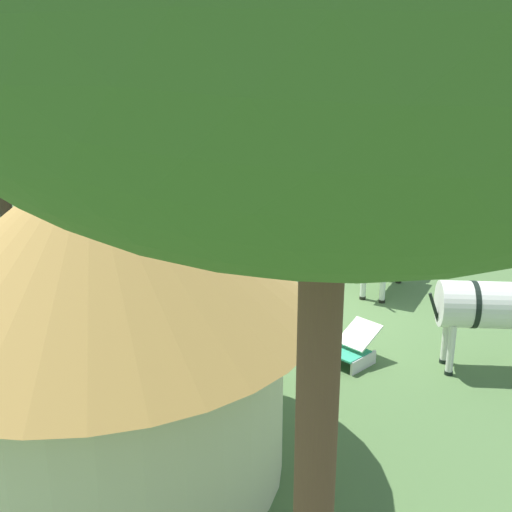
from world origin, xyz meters
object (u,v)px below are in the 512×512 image
Objects in this scene: shade_umbrella at (140,161)px; striped_lounge_chair at (353,348)px; patio_dining_table at (146,260)px; zebra_by_umbrella at (499,306)px; acacia_tree_far_lawn at (331,4)px; patio_chair_east_end at (147,289)px; patio_chair_near_lawn at (142,248)px; zebra_nearest_camera at (385,243)px; zebra_toward_hut at (265,221)px; guest_beside_umbrella at (226,251)px; thatched_hut at (102,302)px; guest_behind_table at (245,250)px.

shade_umbrella reaches higher than striped_lounge_chair.
zebra_by_umbrella is at bearing -164.18° from patio_dining_table.
patio_dining_table is 10.65m from acacia_tree_far_lawn.
shade_umbrella is 2.00m from patio_dining_table.
acacia_tree_far_lawn is at bearing -83.88° from patio_chair_east_end.
zebra_by_umbrella is (-7.64, -1.20, 0.54)m from patio_chair_near_lawn.
patio_dining_table is 0.67× the size of zebra_nearest_camera.
patio_chair_near_lawn and patio_chair_east_end have the same top height.
acacia_tree_far_lawn is at bearing 103.68° from zebra_toward_hut.
acacia_tree_far_lawn is at bearing -24.70° from zebra_by_umbrella.
zebra_nearest_camera is at bearing -159.15° from zebra_by_umbrella.
shade_umbrella is 3.80× the size of patio_chair_near_lawn.
guest_beside_umbrella is at bearing -120.76° from zebra_by_umbrella.
shade_umbrella is 10.03m from acacia_tree_far_lawn.
patio_dining_table is at bearing 5.56° from striped_lounge_chair.
patio_chair_near_lawn is 0.15× the size of acacia_tree_far_lawn.
thatched_hut is 0.81× the size of acacia_tree_far_lawn.
shade_umbrella reaches higher than guest_behind_table.
guest_behind_table is at bearing 132.27° from patio_chair_near_lawn.
patio_chair_east_end is at bearing -137.36° from zebra_nearest_camera.
patio_chair_east_end is at bearing -28.15° from acacia_tree_far_lawn.
shade_umbrella reaches higher than patio_dining_table.
zebra_nearest_camera is (1.20, -7.10, -1.07)m from thatched_hut.
striped_lounge_chair is 5.28m from zebra_toward_hut.
thatched_hut is 2.53× the size of zebra_by_umbrella.
shade_umbrella is 1.80× the size of zebra_by_umbrella.
shade_umbrella is 2.04× the size of guest_beside_umbrella.
striped_lounge_chair is at bearing 117.76° from zebra_toward_hut.
acacia_tree_far_lawn reaches higher than thatched_hut.
guest_beside_umbrella is at bearing -149.79° from shade_umbrella.
thatched_hut is at bearing -99.63° from zebra_nearest_camera.
patio_chair_east_end is at bearing -106.61° from zebra_by_umbrella.
guest_beside_umbrella reaches higher than patio_chair_near_lawn.
zebra_toward_hut is 11.99m from acacia_tree_far_lawn.
striped_lounge_chair is at bearing -95.04° from thatched_hut.
thatched_hut is 2.87× the size of guest_beside_umbrella.
zebra_by_umbrella reaches higher than patio_chair_near_lawn.
shade_umbrella is 4.14× the size of striped_lounge_chair.
acacia_tree_far_lawn is at bearing 110.44° from guest_behind_table.
guest_beside_umbrella is 0.87× the size of zebra_toward_hut.
zebra_by_umbrella is (-5.05, -0.99, 0.06)m from guest_beside_umbrella.
guest_behind_table is at bearing -12.78° from striped_lounge_chair.
patio_chair_near_lawn is at bearing -128.82° from guest_beside_umbrella.
guest_behind_table is at bearing -124.51° from zebra_by_umbrella.
shade_umbrella reaches higher than zebra_toward_hut.
acacia_tree_far_lawn is (-9.67, 5.39, 4.35)m from patio_chair_near_lawn.
acacia_tree_far_lawn is (-6.93, 5.96, 3.91)m from guest_behind_table.
patio_dining_table is (4.53, -3.60, -1.41)m from thatched_hut.
patio_chair_east_end is at bearing -58.27° from guest_beside_umbrella.
thatched_hut is at bearing 92.11° from guest_behind_table.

